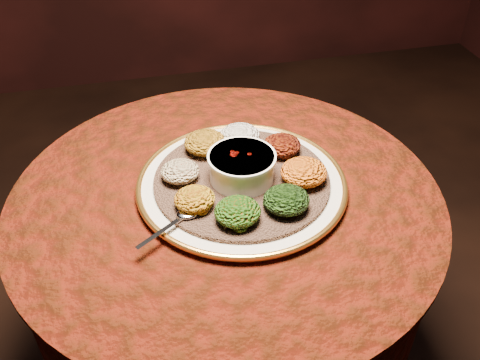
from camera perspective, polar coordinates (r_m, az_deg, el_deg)
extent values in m
cylinder|color=black|center=(1.47, -1.27, -13.27)|extent=(0.12, 0.12, 0.68)
cylinder|color=black|center=(1.21, -1.51, -2.68)|extent=(0.80, 0.80, 0.04)
cylinder|color=#430E05|center=(1.31, -1.41, -7.45)|extent=(0.93, 0.93, 0.34)
cylinder|color=#430E05|center=(1.19, -1.53, -1.70)|extent=(0.96, 0.96, 0.01)
cylinder|color=beige|center=(1.19, 0.19, -0.53)|extent=(0.58, 0.58, 0.02)
torus|color=gold|center=(1.19, 0.19, -0.27)|extent=(0.47, 0.47, 0.01)
cylinder|color=brown|center=(1.18, 0.19, 0.00)|extent=(0.40, 0.40, 0.01)
cylinder|color=white|center=(1.16, 0.19, 1.39)|extent=(0.14, 0.14, 0.06)
cylinder|color=white|center=(1.15, 0.19, 2.49)|extent=(0.15, 0.15, 0.01)
cylinder|color=#5F0804|center=(1.15, 0.19, 2.12)|extent=(0.12, 0.12, 0.01)
ellipsoid|color=silver|center=(1.09, -5.64, -3.58)|extent=(0.05, 0.03, 0.01)
cube|color=silver|center=(1.06, -8.40, -5.48)|extent=(0.11, 0.08, 0.00)
ellipsoid|color=silver|center=(1.28, -0.03, 4.77)|extent=(0.10, 0.09, 0.05)
ellipsoid|color=black|center=(1.25, 4.48, 3.73)|extent=(0.09, 0.08, 0.04)
ellipsoid|color=orange|center=(1.17, 6.82, 0.84)|extent=(0.10, 0.10, 0.05)
ellipsoid|color=black|center=(1.09, 4.97, -2.13)|extent=(0.10, 0.09, 0.05)
ellipsoid|color=#953509|center=(1.06, -0.26, -3.38)|extent=(0.09, 0.09, 0.05)
ellipsoid|color=#B0830F|center=(1.10, -4.87, -2.02)|extent=(0.09, 0.08, 0.04)
ellipsoid|color=maroon|center=(1.17, -6.41, 0.92)|extent=(0.09, 0.08, 0.04)
ellipsoid|color=#A46813|center=(1.25, -3.73, 4.02)|extent=(0.10, 0.09, 0.05)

